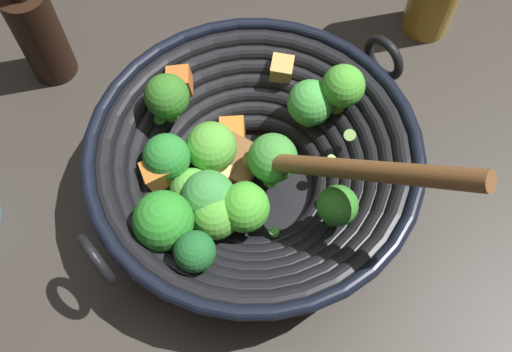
# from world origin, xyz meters

# --- Properties ---
(ground_plane) EXTENTS (4.00, 4.00, 0.00)m
(ground_plane) POSITION_xyz_m (0.00, 0.00, 0.00)
(ground_plane) COLOR #332D28
(wok) EXTENTS (0.37, 0.37, 0.22)m
(wok) POSITION_xyz_m (0.00, -0.00, 0.06)
(wok) COLOR black
(wok) RESTS_ON ground
(soy_sauce_bottle) EXTENTS (0.05, 0.05, 0.17)m
(soy_sauce_bottle) POSITION_xyz_m (0.02, -0.30, 0.07)
(soy_sauce_bottle) COLOR black
(soy_sauce_bottle) RESTS_ON ground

